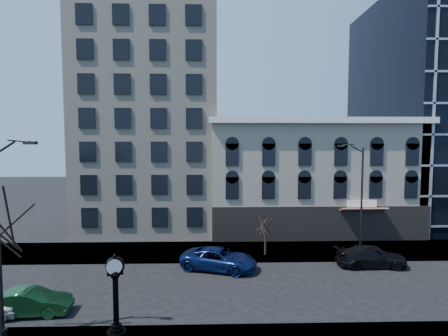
{
  "coord_description": "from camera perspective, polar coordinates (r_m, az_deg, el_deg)",
  "views": [
    {
      "loc": [
        1.25,
        -23.34,
        9.99
      ],
      "look_at": [
        2.0,
        4.0,
        8.0
      ],
      "focal_mm": 28.0,
      "sensor_mm": 36.0,
      "label": 1
    }
  ],
  "objects": [
    {
      "name": "ground",
      "position": [
        25.42,
        -4.51,
        -19.0
      ],
      "size": [
        160.0,
        160.0,
        0.0
      ],
      "primitive_type": "plane",
      "color": "black",
      "rests_on": "ground"
    },
    {
      "name": "sidewalk_far",
      "position": [
        32.9,
        -3.78,
        -13.42
      ],
      "size": [
        160.0,
        6.0,
        0.12
      ],
      "primitive_type": "cube",
      "color": "#9C9A8E",
      "rests_on": "ground"
    },
    {
      "name": "cream_tower",
      "position": [
        43.86,
        -11.68,
        16.36
      ],
      "size": [
        15.9,
        15.4,
        42.5
      ],
      "color": "beige",
      "rests_on": "ground"
    },
    {
      "name": "victorian_row",
      "position": [
        40.87,
        13.69,
        -1.56
      ],
      "size": [
        22.6,
        11.19,
        12.5
      ],
      "color": "gray",
      "rests_on": "ground"
    },
    {
      "name": "street_clock",
      "position": [
        19.72,
        -17.25,
        -19.76
      ],
      "size": [
        0.97,
        0.97,
        4.28
      ],
      "rotation": [
        0.0,
        0.0,
        0.31
      ],
      "color": "black",
      "rests_on": "sidewalk_near"
    },
    {
      "name": "street_lamp_near",
      "position": [
        20.04,
        -31.54,
        -2.56
      ],
      "size": [
        2.65,
        0.66,
        10.25
      ],
      "rotation": [
        0.0,
        0.0,
        -0.14
      ],
      "color": "black",
      "rests_on": "sidewalk_near"
    },
    {
      "name": "street_lamp_far",
      "position": [
        32.7,
        20.45,
        -0.22
      ],
      "size": [
        2.57,
        0.61,
        9.96
      ],
      "rotation": [
        0.0,
        0.0,
        3.02
      ],
      "color": "black",
      "rests_on": "sidewalk_far"
    },
    {
      "name": "bare_tree_far",
      "position": [
        31.22,
        6.79,
        -8.83
      ],
      "size": [
        2.22,
        2.22,
        3.81
      ],
      "color": "#302018",
      "rests_on": "sidewalk_far"
    },
    {
      "name": "car_near_b",
      "position": [
        24.44,
        -29.13,
        -18.59
      ],
      "size": [
        4.66,
        1.93,
        1.5
      ],
      "primitive_type": "imported",
      "rotation": [
        0.0,
        0.0,
        1.65
      ],
      "color": "#143F1E",
      "rests_on": "ground"
    },
    {
      "name": "car_far_a",
      "position": [
        28.43,
        -0.83,
        -14.63
      ],
      "size": [
        6.54,
        4.47,
        1.66
      ],
      "primitive_type": "imported",
      "rotation": [
        0.0,
        0.0,
        1.26
      ],
      "color": "#0C194C",
      "rests_on": "ground"
    },
    {
      "name": "car_far_b",
      "position": [
        31.33,
        22.59,
        -13.3
      ],
      "size": [
        5.26,
        2.2,
        1.52
      ],
      "primitive_type": "imported",
      "rotation": [
        0.0,
        0.0,
        1.58
      ],
      "color": "black",
      "rests_on": "ground"
    },
    {
      "name": "car_far_c",
      "position": [
        31.65,
        23.15,
        -12.97
      ],
      "size": [
        5.34,
        3.26,
        1.7
      ],
      "primitive_type": "imported",
      "rotation": [
        0.0,
        0.0,
        1.3
      ],
      "color": "black",
      "rests_on": "ground"
    }
  ]
}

